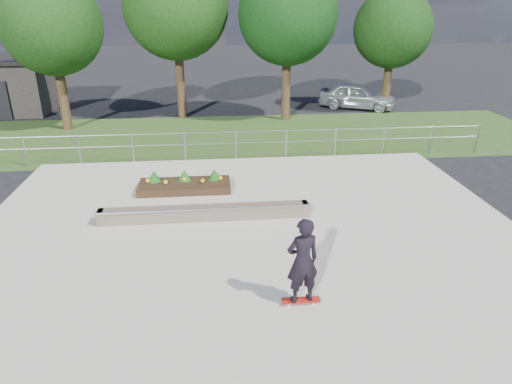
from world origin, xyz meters
The scene contains 12 objects.
ground centered at (0.00, 0.00, 0.00)m, with size 120.00×120.00×0.00m, color black.
grass_verge centered at (0.00, 11.00, 0.01)m, with size 30.00×8.00×0.02m, color #2C461C.
concrete_slab centered at (0.00, 0.00, 0.03)m, with size 15.00×15.00×0.06m, color #AEA89A.
fence centered at (0.00, 7.50, 0.77)m, with size 20.06×0.06×1.20m.
tree_far_left centered at (-8.00, 13.00, 4.85)m, with size 4.55×4.55×7.15m.
tree_mid_left centered at (-2.50, 15.00, 5.61)m, with size 5.25×5.25×8.25m.
tree_mid_right centered at (3.00, 14.00, 5.23)m, with size 4.90×4.90×7.70m.
tree_far_right centered at (9.00, 15.50, 4.48)m, with size 4.20×4.20×6.60m.
grind_ledge centered at (-1.21, 2.09, 0.26)m, with size 6.00×0.44×0.43m.
planter_bed centered at (-1.89, 4.45, 0.24)m, with size 3.00×1.20×0.61m.
skateboarder centered at (0.78, -2.07, 1.07)m, with size 0.80×0.58×1.95m.
parked_car centered at (7.60, 16.28, 0.74)m, with size 1.76×4.36×1.49m, color #AEB4B8.
Camera 1 is at (-0.90, -9.77, 5.84)m, focal length 32.00 mm.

